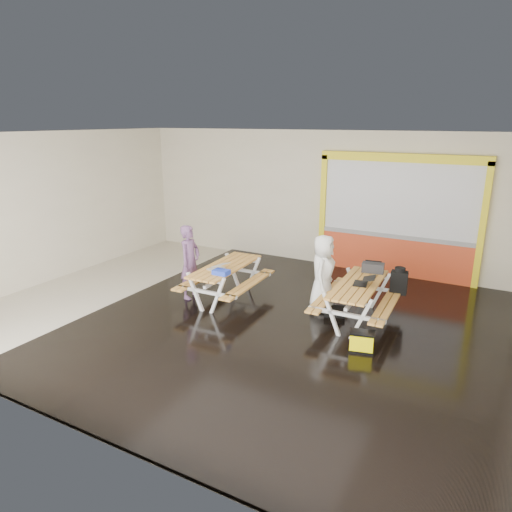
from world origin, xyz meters
The scene contains 14 objects.
room centered at (0.00, 0.00, 1.75)m, with size 10.02×8.02×3.52m.
deck centered at (1.25, 0.00, 0.03)m, with size 7.50×7.98×0.05m, color black.
kiosk centered at (2.20, 3.93, 1.44)m, with size 3.88×0.16×3.00m.
picnic_table_left centered at (-0.54, 0.55, 0.62)m, with size 1.44×2.06×0.81m.
picnic_table_right centered at (2.24, 0.82, 0.62)m, with size 1.45×2.08×0.81m.
person_left centered at (-1.28, 0.30, 0.84)m, with size 0.58×0.38×1.59m, color #67456D.
person_right centered at (1.47, 0.97, 0.85)m, with size 0.75×0.49×1.53m, color white.
laptop_left centered at (-0.53, 0.24, 0.86)m, with size 0.45×0.42×0.16m.
laptop_right centered at (2.34, 0.79, 0.86)m, with size 0.44×0.40×0.16m.
blue_pouch centered at (-0.30, 0.02, 0.85)m, with size 0.32×0.22×0.09m, color blue.
toolbox centered at (2.30, 1.58, 0.91)m, with size 0.45×0.27×0.25m.
backpack centered at (2.83, 1.54, 0.73)m, with size 0.34×0.24×0.53m.
dark_case centered at (1.78, 0.86, 0.13)m, with size 0.41×0.30×0.15m, color black.
fluke_bag centered at (2.67, -0.33, 0.22)m, with size 0.45×0.35×0.35m.
Camera 1 is at (4.46, -7.24, 3.76)m, focal length 32.41 mm.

